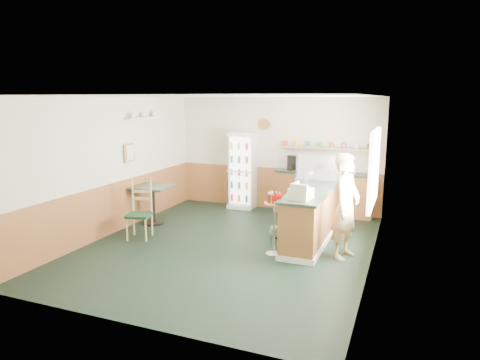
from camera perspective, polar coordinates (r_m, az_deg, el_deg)
The scene contains 13 objects.
ground at distance 7.95m, azimuth -1.56°, elevation -8.74°, with size 6.00×6.00×0.00m, color black.
room_envelope at distance 8.33m, azimuth -1.07°, elevation 2.97°, with size 5.04×6.02×2.72m.
service_counter at distance 8.41m, azimuth 9.87°, elevation -4.51°, with size 0.68×3.01×1.01m.
back_counter at distance 10.07m, azimuth 11.02°, elevation -1.51°, with size 2.24×0.42×1.69m.
drinks_fridge at distance 10.47m, azimuth 0.34°, elevation 1.30°, with size 0.61×0.53×1.86m.
display_case at distance 8.81m, azimuth 10.84°, elevation 1.62°, with size 0.97×0.51×0.55m.
cash_register at distance 7.16m, azimuth 8.13°, elevation -1.81°, with size 0.33×0.35×0.19m, color beige.
shopkeeper at distance 7.36m, azimuth 13.91°, elevation -3.42°, with size 0.59×0.43×1.78m, color tan.
condiment_stand at distance 7.32m, azimuth 4.56°, elevation -4.40°, with size 0.35×0.35×1.08m.
newspaper_rack at distance 8.38m, azimuth 7.44°, elevation -3.13°, with size 0.09×0.42×0.85m.
cafe_table at distance 9.32m, azimuth -11.54°, elevation -2.25°, with size 0.83×0.83×0.84m.
cafe_chair at distance 8.48m, azimuth -12.98°, elevation -3.50°, with size 0.53×0.53×1.16m.
dog_doorstop at distance 8.37m, azimuth 4.73°, elevation -6.81°, with size 0.23×0.30×0.28m.
Camera 1 is at (2.96, -6.88, 2.65)m, focal length 32.00 mm.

